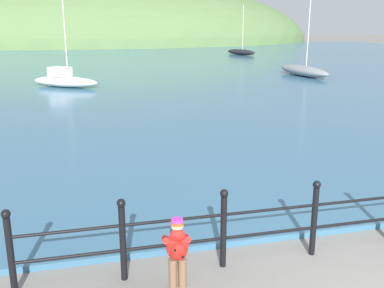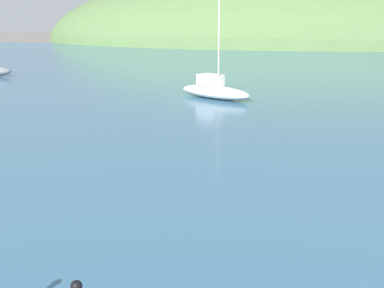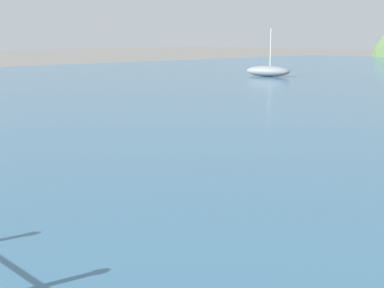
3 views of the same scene
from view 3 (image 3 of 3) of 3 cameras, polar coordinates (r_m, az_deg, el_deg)
boat_twin_mast at (r=32.59m, az=8.10°, el=7.72°), size 2.90×1.71×2.82m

